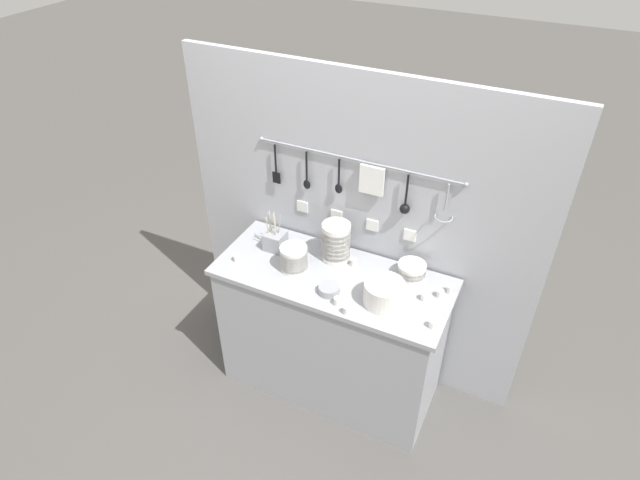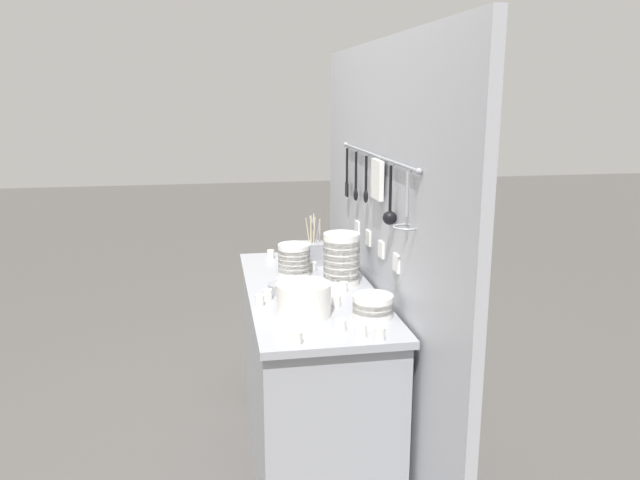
% 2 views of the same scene
% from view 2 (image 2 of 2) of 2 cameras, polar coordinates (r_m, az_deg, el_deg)
% --- Properties ---
extents(ground_plane, '(20.00, 20.00, 0.00)m').
position_cam_2_polar(ground_plane, '(3.20, -0.81, -20.29)').
color(ground_plane, '#514F4C').
extents(counter, '(1.35, 0.56, 0.92)m').
position_cam_2_polar(counter, '(2.97, -0.84, -12.88)').
color(counter, '#9EA0A8').
rests_on(counter, ground).
extents(back_wall, '(2.15, 0.11, 1.99)m').
position_cam_2_polar(back_wall, '(2.84, 5.44, -2.52)').
color(back_wall, '#A8AAB2').
rests_on(back_wall, ground).
extents(bowl_stack_tall_left, '(0.16, 0.16, 0.09)m').
position_cam_2_polar(bowl_stack_tall_left, '(2.45, 4.86, -6.02)').
color(bowl_stack_tall_left, silver).
rests_on(bowl_stack_tall_left, counter).
extents(bowl_stack_back_corner, '(0.16, 0.16, 0.24)m').
position_cam_2_polar(bowl_stack_back_corner, '(2.84, 1.97, -1.71)').
color(bowl_stack_back_corner, silver).
rests_on(bowl_stack_back_corner, counter).
extents(bowl_stack_wide_centre, '(0.15, 0.15, 0.15)m').
position_cam_2_polar(bowl_stack_wide_centre, '(2.98, -2.37, -1.81)').
color(bowl_stack_wide_centre, silver).
rests_on(bowl_stack_wide_centre, counter).
extents(plate_stack, '(0.22, 0.22, 0.13)m').
position_cam_2_polar(plate_stack, '(2.45, -1.52, -5.43)').
color(plate_stack, silver).
rests_on(plate_stack, counter).
extents(steel_mixing_bowl, '(0.11, 0.11, 0.04)m').
position_cam_2_polar(steel_mixing_bowl, '(2.73, -3.58, -4.42)').
color(steel_mixing_bowl, '#93969E').
rests_on(steel_mixing_bowl, counter).
extents(cutlery_caddy, '(0.11, 0.11, 0.25)m').
position_cam_2_polar(cutlery_caddy, '(3.18, -0.62, -1.14)').
color(cutlery_caddy, '#93969E').
rests_on(cutlery_caddy, counter).
extents(cup_by_caddy, '(0.04, 0.04, 0.04)m').
position_cam_2_polar(cup_by_caddy, '(2.58, -5.54, -5.50)').
color(cup_by_caddy, silver).
rests_on(cup_by_caddy, counter).
extents(cup_edge_near, '(0.04, 0.04, 0.04)m').
position_cam_2_polar(cup_edge_near, '(3.30, -4.53, -1.30)').
color(cup_edge_near, silver).
rests_on(cup_edge_near, counter).
extents(cup_back_right, '(0.04, 0.04, 0.04)m').
position_cam_2_polar(cup_back_right, '(2.31, 1.95, -7.76)').
color(cup_back_right, silver).
rests_on(cup_back_right, counter).
extents(cup_front_left, '(0.04, 0.04, 0.04)m').
position_cam_2_polar(cup_front_left, '(2.20, -2.12, -8.92)').
color(cup_front_left, silver).
rests_on(cup_front_left, counter).
extents(cup_back_left, '(0.04, 0.04, 0.04)m').
position_cam_2_polar(cup_back_left, '(3.06, -0.66, -2.44)').
color(cup_back_left, silver).
rests_on(cup_back_left, counter).
extents(cup_edge_far, '(0.04, 0.04, 0.04)m').
position_cam_2_polar(cup_edge_far, '(2.26, 3.82, -8.26)').
color(cup_edge_far, silver).
rests_on(cup_edge_far, counter).
extents(cup_front_right, '(0.04, 0.04, 0.04)m').
position_cam_2_polar(cup_front_right, '(2.24, 5.50, -8.52)').
color(cup_front_right, silver).
rests_on(cup_front_right, counter).
extents(cup_beside_plates, '(0.04, 0.04, 0.04)m').
position_cam_2_polar(cup_beside_plates, '(2.75, 2.15, -4.29)').
color(cup_beside_plates, silver).
rests_on(cup_beside_plates, counter).
extents(cup_mid_row, '(0.04, 0.04, 0.04)m').
position_cam_2_polar(cup_mid_row, '(2.57, 1.49, -5.58)').
color(cup_mid_row, silver).
rests_on(cup_mid_row, counter).
extents(cup_centre, '(0.04, 0.04, 0.04)m').
position_cam_2_polar(cup_centre, '(2.65, -4.79, -4.98)').
color(cup_centre, silver).
rests_on(cup_centre, counter).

